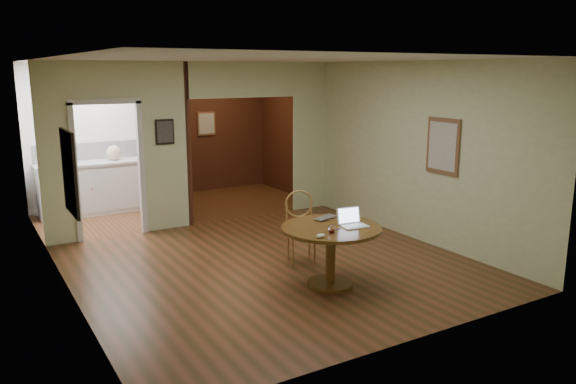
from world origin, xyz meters
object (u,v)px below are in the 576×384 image
chair (300,223)px  open_laptop (352,221)px  dining_table (331,242)px  closed_laptop (328,219)px

chair → open_laptop: 1.05m
dining_table → closed_laptop: bearing=60.7°
dining_table → open_laptop: open_laptop is taller
open_laptop → closed_laptop: (-0.08, 0.37, -0.05)m
closed_laptop → chair: bearing=71.8°
dining_table → open_laptop: size_ratio=3.62×
open_laptop → closed_laptop: bearing=110.6°
chair → open_laptop: size_ratio=2.98×
chair → open_laptop: (0.09, -1.01, 0.26)m
open_laptop → closed_laptop: 0.38m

